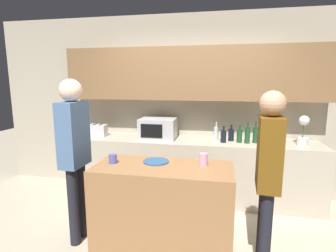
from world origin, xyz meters
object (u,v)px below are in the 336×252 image
Objects in this scene: plate_on_island at (156,161)px; bottle_2 at (231,135)px; bottle_4 at (247,135)px; microwave at (158,129)px; bottle_5 at (255,135)px; person_left at (74,147)px; cup_0 at (113,159)px; cup_1 at (203,159)px; bottle_0 at (216,133)px; potted_plant at (303,130)px; bottle_1 at (223,136)px; person_center at (268,168)px; bottle_3 at (239,136)px; toaster at (98,130)px.

bottle_2 is at bearing 58.35° from plate_on_island.
microwave is at bearing 178.21° from bottle_4.
bottle_5 is 2.35m from person_left.
cup_0 is 0.90m from cup_1.
cup_0 is (-0.99, -1.37, -0.02)m from bottle_0.
potted_plant is 1.04m from bottle_1.
cup_0 is (-1.09, -1.27, -0.01)m from bottle_1.
person_left is (-1.53, -1.22, 0.08)m from bottle_1.
cup_1 is (0.74, -1.21, -0.06)m from microwave.
person_center reaches higher than bottle_0.
bottle_5 is at bearing 7.86° from bottle_1.
bottle_3 is 0.82× the size of bottle_4.
person_center is at bearing -31.49° from toaster.
bottle_2 is 0.14m from bottle_3.
bottle_2 is at bearing 141.47° from bottle_3.
toaster is 1.54m from cup_0.
bottle_1 is at bearing 19.73° from person_center.
cup_1 is at bearing -103.68° from bottle_2.
bottle_3 is at bearing 53.04° from plate_on_island.
toaster is (-0.95, 0.00, -0.06)m from microwave.
person_center is at bearing -74.56° from bottle_1.
person_left reaches higher than cup_0.
bottle_0 is 2.96× the size of cup_0.
bottle_0 is 1.96m from person_left.
person_center is (0.47, -1.43, -0.00)m from bottle_0.
cup_0 is 0.05× the size of person_left.
person_left reaches higher than potted_plant.
person_left is (0.36, -1.28, 0.08)m from toaster.
microwave is at bearing 102.38° from plate_on_island.
cup_1 reaches higher than plate_on_island.
potted_plant is 1.54m from person_center.
bottle_1 is 0.16m from bottle_2.
bottle_0 is 0.15× the size of person_left.
bottle_4 is at bearing -12.85° from bottle_3.
microwave is 1.37m from bottle_5.
microwave is 1.42m from cup_1.
bottle_0 is at bearing 174.85° from bottle_5.
bottle_0 is 0.91× the size of bottle_5.
plate_on_island is 2.19× the size of cup_1.
bottle_4 is at bearing -157.88° from bottle_5.
bottle_3 is 2.16m from person_left.
toaster is 1.13× the size of bottle_1.
microwave is at bearing 157.10° from person_left.
bottle_1 is 1.67m from cup_0.
bottle_3 is at bearing 10.57° from person_center.
toaster is 2.32m from bottle_5.
bottle_3 is at bearing 167.15° from bottle_4.
bottle_2 reaches higher than toaster.
plate_on_island is 2.87× the size of cup_0.
microwave is 0.30× the size of person_left.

